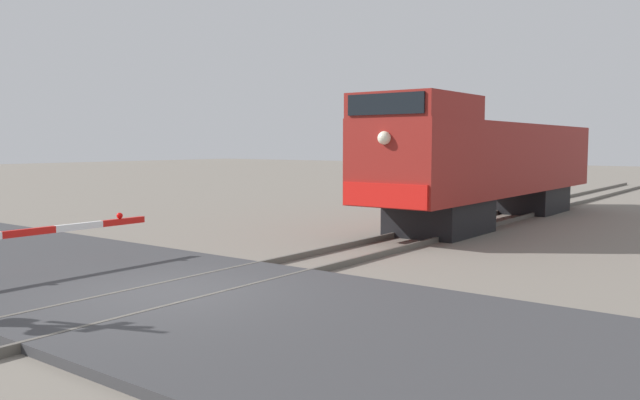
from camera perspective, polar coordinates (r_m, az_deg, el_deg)
ground_plane at (r=11.79m, az=-13.17°, el=-8.65°), size 160.00×160.00×0.00m
rail_track_left at (r=12.32m, az=-15.33°, el=-7.74°), size 0.08×80.00×0.15m
rail_track_right at (r=11.24m, az=-10.81°, el=-8.88°), size 0.08×80.00×0.15m
road_surface at (r=11.77m, az=-13.17°, el=-8.30°), size 36.00×6.26×0.14m
locomotive at (r=23.28m, az=14.81°, el=3.25°), size 2.73×14.83×4.16m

